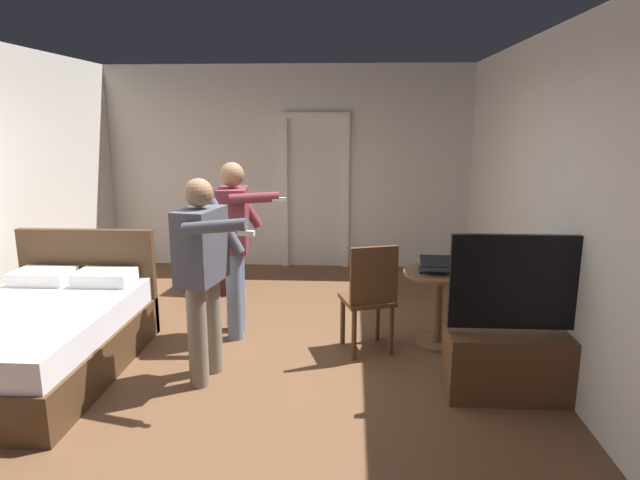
{
  "coord_description": "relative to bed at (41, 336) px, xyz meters",
  "views": [
    {
      "loc": [
        0.88,
        -4.19,
        2.02
      ],
      "look_at": [
        0.62,
        0.4,
        1.01
      ],
      "focal_mm": 30.51,
      "sensor_mm": 36.0,
      "label": 1
    }
  ],
  "objects": [
    {
      "name": "person_blue_shirt",
      "position": [
        1.39,
        -0.04,
        0.63
      ],
      "size": [
        0.66,
        0.71,
        1.6
      ],
      "color": "gray",
      "rests_on": "ground_plane"
    },
    {
      "name": "wall_right",
      "position": [
        4.18,
        0.18,
        1.08
      ],
      "size": [
        0.12,
        6.81,
        2.76
      ],
      "primitive_type": "cube",
      "color": "silver",
      "rests_on": "ground_plane"
    },
    {
      "name": "wall_back",
      "position": [
        1.63,
        3.52,
        1.08
      ],
      "size": [
        5.22,
        0.12,
        2.76
      ],
      "primitive_type": "cube",
      "color": "silver",
      "rests_on": "ground_plane"
    },
    {
      "name": "suitcase_dark",
      "position": [
        0.85,
        2.25,
        -0.06
      ],
      "size": [
        0.66,
        0.44,
        0.48
      ],
      "primitive_type": "cube",
      "rotation": [
        0.0,
        0.0,
        -0.11
      ],
      "color": "#4C1919",
      "rests_on": "ground_plane"
    },
    {
      "name": "tv_flatscreen",
      "position": [
        3.82,
        -0.2,
        0.05
      ],
      "size": [
        1.19,
        0.4,
        1.24
      ],
      "color": "brown",
      "rests_on": "ground_plane"
    },
    {
      "name": "bottle_on_table",
      "position": [
        3.46,
        0.65,
        0.52
      ],
      "size": [
        0.06,
        0.06,
        0.29
      ],
      "color": "#242C2E",
      "rests_on": "side_table"
    },
    {
      "name": "side_table",
      "position": [
        3.32,
        0.73,
        0.17
      ],
      "size": [
        0.66,
        0.66,
        0.7
      ],
      "color": "brown",
      "rests_on": "ground_plane"
    },
    {
      "name": "doorway_frame",
      "position": [
        2.02,
        3.44,
        0.92
      ],
      "size": [
        0.93,
        0.08,
        2.13
      ],
      "color": "white",
      "rests_on": "ground_plane"
    },
    {
      "name": "bed",
      "position": [
        0.0,
        0.0,
        0.0
      ],
      "size": [
        1.31,
        1.98,
        1.02
      ],
      "color": "#4C331E",
      "rests_on": "ground_plane"
    },
    {
      "name": "laptop",
      "position": [
        3.29,
        0.69,
        0.45
      ],
      "size": [
        0.33,
        0.34,
        0.16
      ],
      "color": "black",
      "rests_on": "side_table"
    },
    {
      "name": "ground_plane",
      "position": [
        1.63,
        0.18,
        -0.3
      ],
      "size": [
        7.22,
        7.22,
        0.0
      ],
      "primitive_type": "plane",
      "color": "brown"
    },
    {
      "name": "wooden_chair",
      "position": [
        2.69,
        0.52,
        0.24
      ],
      "size": [
        0.53,
        0.53,
        0.99
      ],
      "color": "brown",
      "rests_on": "ground_plane"
    },
    {
      "name": "person_striped_shirt",
      "position": [
        1.43,
        0.9,
        0.65
      ],
      "size": [
        0.67,
        0.58,
        1.65
      ],
      "color": "slate",
      "rests_on": "ground_plane"
    }
  ]
}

